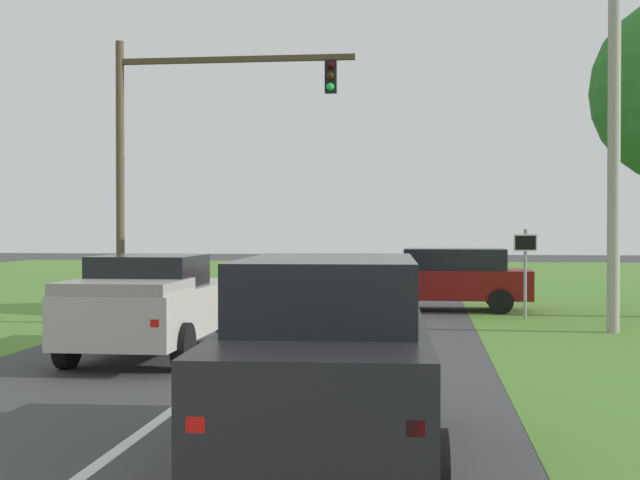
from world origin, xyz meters
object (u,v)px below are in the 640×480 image
object	(u,v)px
traffic_light	(179,133)
keep_moving_sign	(525,261)
utility_pole_right	(614,154)
pickup_truck_lead	(152,304)
crossing_suv_far	(448,278)
red_suv_near	(328,356)

from	to	relation	value
traffic_light	keep_moving_sign	distance (m)	10.34
traffic_light	utility_pole_right	bearing A→B (deg)	-21.19
pickup_truck_lead	crossing_suv_far	distance (m)	11.18
traffic_light	utility_pole_right	world-z (taller)	utility_pole_right
traffic_light	crossing_suv_far	bearing A→B (deg)	4.09
red_suv_near	utility_pole_right	world-z (taller)	utility_pole_right
red_suv_near	pickup_truck_lead	size ratio (longest dim) A/B	0.98
pickup_truck_lead	crossing_suv_far	world-z (taller)	pickup_truck_lead
pickup_truck_lead	keep_moving_sign	distance (m)	10.63
traffic_light	crossing_suv_far	distance (m)	8.73
traffic_light	crossing_suv_far	xyz separation A→B (m)	(7.67, 0.55, -4.14)
keep_moving_sign	pickup_truck_lead	bearing A→B (deg)	-135.03
pickup_truck_lead	traffic_light	size ratio (longest dim) A/B	0.66
red_suv_near	traffic_light	distance (m)	17.48
pickup_truck_lead	traffic_light	bearing A→B (deg)	102.68
keep_moving_sign	crossing_suv_far	size ratio (longest dim) A/B	0.49
red_suv_near	traffic_light	size ratio (longest dim) A/B	0.65
keep_moving_sign	red_suv_near	bearing A→B (deg)	-103.87
pickup_truck_lead	red_suv_near	bearing A→B (deg)	-59.66
traffic_light	keep_moving_sign	bearing A→B (deg)	-9.54
pickup_truck_lead	crossing_suv_far	xyz separation A→B (m)	(5.62, 9.66, -0.05)
red_suv_near	keep_moving_sign	distance (m)	14.74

